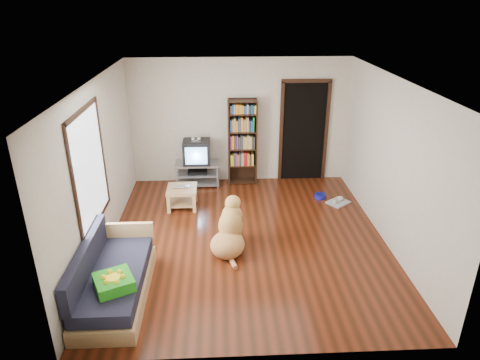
{
  "coord_description": "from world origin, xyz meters",
  "views": [
    {
      "loc": [
        -0.42,
        -6.09,
        3.73
      ],
      "look_at": [
        -0.1,
        0.38,
        0.9
      ],
      "focal_mm": 32.0,
      "sensor_mm": 36.0,
      "label": 1
    }
  ],
  "objects_px": {
    "coffee_table": "(182,193)",
    "grey_rag": "(338,202)",
    "green_cushion": "(114,282)",
    "tv_stand": "(198,173)",
    "dog_bowl": "(320,196)",
    "bookshelf": "(242,138)",
    "laptop": "(182,188)",
    "crt_tv": "(197,151)",
    "sofa": "(112,280)",
    "dog": "(230,232)"
  },
  "relations": [
    {
      "from": "dog_bowl",
      "to": "green_cushion",
      "type": "bearing_deg",
      "value": -135.8
    },
    {
      "from": "laptop",
      "to": "bookshelf",
      "type": "height_order",
      "value": "bookshelf"
    },
    {
      "from": "sofa",
      "to": "dog",
      "type": "xyz_separation_m",
      "value": [
        1.58,
        1.09,
        0.05
      ]
    },
    {
      "from": "green_cushion",
      "to": "dog_bowl",
      "type": "xyz_separation_m",
      "value": [
        3.3,
        3.21,
        -0.45
      ]
    },
    {
      "from": "dog",
      "to": "grey_rag",
      "type": "bearing_deg",
      "value": 35.22
    },
    {
      "from": "green_cushion",
      "to": "tv_stand",
      "type": "height_order",
      "value": "green_cushion"
    },
    {
      "from": "tv_stand",
      "to": "dog_bowl",
      "type": "bearing_deg",
      "value": -17.49
    },
    {
      "from": "sofa",
      "to": "dog",
      "type": "bearing_deg",
      "value": 34.64
    },
    {
      "from": "grey_rag",
      "to": "dog_bowl",
      "type": "bearing_deg",
      "value": 140.19
    },
    {
      "from": "laptop",
      "to": "bookshelf",
      "type": "xyz_separation_m",
      "value": [
        1.2,
        1.15,
        0.59
      ]
    },
    {
      "from": "sofa",
      "to": "coffee_table",
      "type": "height_order",
      "value": "sofa"
    },
    {
      "from": "coffee_table",
      "to": "dog",
      "type": "relative_size",
      "value": 0.52
    },
    {
      "from": "sofa",
      "to": "laptop",
      "type": "bearing_deg",
      "value": 74.25
    },
    {
      "from": "green_cushion",
      "to": "sofa",
      "type": "distance_m",
      "value": 0.44
    },
    {
      "from": "dog_bowl",
      "to": "tv_stand",
      "type": "distance_m",
      "value": 2.58
    },
    {
      "from": "coffee_table",
      "to": "grey_rag",
      "type": "bearing_deg",
      "value": 0.11
    },
    {
      "from": "laptop",
      "to": "dog",
      "type": "bearing_deg",
      "value": -65.57
    },
    {
      "from": "grey_rag",
      "to": "tv_stand",
      "type": "xyz_separation_m",
      "value": [
        -2.75,
        1.02,
        0.25
      ]
    },
    {
      "from": "bookshelf",
      "to": "dog",
      "type": "xyz_separation_m",
      "value": [
        -0.34,
        -2.63,
        -0.69
      ]
    },
    {
      "from": "crt_tv",
      "to": "dog",
      "type": "xyz_separation_m",
      "value": [
        0.61,
        -2.56,
        -0.43
      ]
    },
    {
      "from": "tv_stand",
      "to": "bookshelf",
      "type": "relative_size",
      "value": 0.5
    },
    {
      "from": "green_cushion",
      "to": "crt_tv",
      "type": "distance_m",
      "value": 4.11
    },
    {
      "from": "laptop",
      "to": "dog",
      "type": "relative_size",
      "value": 0.31
    },
    {
      "from": "bookshelf",
      "to": "grey_rag",
      "type": "bearing_deg",
      "value": -31.76
    },
    {
      "from": "grey_rag",
      "to": "laptop",
      "type": "bearing_deg",
      "value": -179.32
    },
    {
      "from": "tv_stand",
      "to": "crt_tv",
      "type": "bearing_deg",
      "value": 90.0
    },
    {
      "from": "bookshelf",
      "to": "dog",
      "type": "bearing_deg",
      "value": -97.42
    },
    {
      "from": "grey_rag",
      "to": "crt_tv",
      "type": "xyz_separation_m",
      "value": [
        -2.75,
        1.05,
        0.73
      ]
    },
    {
      "from": "laptop",
      "to": "grey_rag",
      "type": "height_order",
      "value": "laptop"
    },
    {
      "from": "dog",
      "to": "dog_bowl",
      "type": "bearing_deg",
      "value": 43.71
    },
    {
      "from": "dog_bowl",
      "to": "crt_tv",
      "type": "xyz_separation_m",
      "value": [
        -2.45,
        0.8,
        0.7
      ]
    },
    {
      "from": "crt_tv",
      "to": "grey_rag",
      "type": "bearing_deg",
      "value": -20.78
    },
    {
      "from": "crt_tv",
      "to": "dog_bowl",
      "type": "bearing_deg",
      "value": -17.95
    },
    {
      "from": "tv_stand",
      "to": "coffee_table",
      "type": "height_order",
      "value": "tv_stand"
    },
    {
      "from": "crt_tv",
      "to": "green_cushion",
      "type": "bearing_deg",
      "value": -101.97
    },
    {
      "from": "coffee_table",
      "to": "crt_tv",
      "type": "bearing_deg",
      "value": 76.69
    },
    {
      "from": "grey_rag",
      "to": "crt_tv",
      "type": "bearing_deg",
      "value": 159.22
    },
    {
      "from": "laptop",
      "to": "dog",
      "type": "xyz_separation_m",
      "value": [
        0.86,
        -1.48,
        -0.1
      ]
    },
    {
      "from": "laptop",
      "to": "crt_tv",
      "type": "bearing_deg",
      "value": 71.45
    },
    {
      "from": "green_cushion",
      "to": "crt_tv",
      "type": "bearing_deg",
      "value": 52.6
    },
    {
      "from": "coffee_table",
      "to": "dog_bowl",
      "type": "bearing_deg",
      "value": 5.4
    },
    {
      "from": "coffee_table",
      "to": "laptop",
      "type": "bearing_deg",
      "value": -90.0
    },
    {
      "from": "dog_bowl",
      "to": "tv_stand",
      "type": "bearing_deg",
      "value": 162.51
    },
    {
      "from": "dog_bowl",
      "to": "grey_rag",
      "type": "distance_m",
      "value": 0.39
    },
    {
      "from": "dog_bowl",
      "to": "bookshelf",
      "type": "xyz_separation_m",
      "value": [
        -1.5,
        0.87,
        0.96
      ]
    },
    {
      "from": "tv_stand",
      "to": "dog",
      "type": "height_order",
      "value": "dog"
    },
    {
      "from": "sofa",
      "to": "dog",
      "type": "height_order",
      "value": "dog"
    },
    {
      "from": "grey_rag",
      "to": "coffee_table",
      "type": "distance_m",
      "value": 3.01
    },
    {
      "from": "grey_rag",
      "to": "coffee_table",
      "type": "height_order",
      "value": "coffee_table"
    },
    {
      "from": "bookshelf",
      "to": "sofa",
      "type": "xyz_separation_m",
      "value": [
        -1.92,
        -3.72,
        -0.74
      ]
    }
  ]
}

